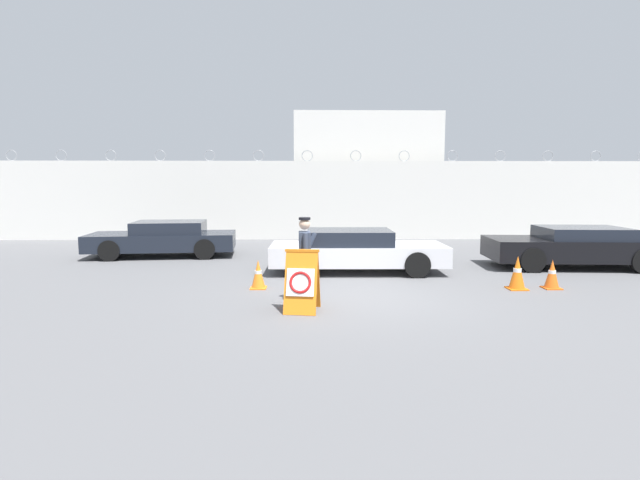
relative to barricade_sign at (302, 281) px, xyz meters
name	(u,v)px	position (x,y,z in m)	size (l,w,h in m)	color
ground_plane	(355,297)	(1.10, 1.15, -0.58)	(90.00, 90.00, 0.00)	#5B5B5E
perimeter_wall	(331,200)	(1.10, 12.30, 1.10)	(36.00, 0.30, 3.80)	silver
building_block	(363,175)	(2.83, 15.93, 2.22)	(6.71, 5.43, 5.60)	silver
barricade_sign	(302,281)	(0.00, 0.00, 0.00)	(0.71, 0.80, 1.17)	orange
security_guard	(305,256)	(0.05, 0.67, 0.37)	(0.38, 0.63, 1.72)	#514C42
traffic_cone_near	(517,273)	(4.84, 1.86, -0.21)	(0.41, 0.41, 0.76)	orange
traffic_cone_mid	(258,274)	(-1.02, 2.07, -0.26)	(0.37, 0.37, 0.66)	orange
traffic_cone_far	(552,274)	(5.67, 1.91, -0.25)	(0.37, 0.37, 0.67)	orange
parked_car_front_coupe	(164,238)	(-4.63, 7.28, 0.01)	(4.82, 2.39, 1.15)	black
parked_car_rear_sedan	(356,250)	(1.39, 4.18, 0.01)	(4.69, 1.99, 1.15)	black
parked_car_far_side	(574,246)	(7.70, 4.77, 0.02)	(4.81, 2.27, 1.16)	black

